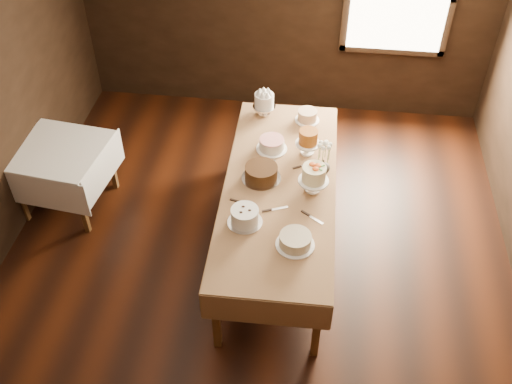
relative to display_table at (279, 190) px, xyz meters
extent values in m
cube|color=black|center=(-0.19, -0.46, -0.75)|extent=(5.00, 6.00, 0.01)
cube|color=beige|center=(-0.19, -0.46, 2.05)|extent=(5.00, 6.00, 0.01)
cube|color=black|center=(-0.19, 2.54, 0.65)|extent=(5.00, 0.02, 2.80)
cube|color=#4E3117|center=(-0.40, -1.23, -0.38)|extent=(0.07, 0.07, 0.74)
cube|color=#4E3117|center=(-0.44, 1.22, -0.38)|extent=(0.07, 0.07, 0.74)
cube|color=#4E3117|center=(0.44, -1.22, -0.38)|extent=(0.07, 0.07, 0.74)
cube|color=#4E3117|center=(0.40, 1.23, -0.38)|extent=(0.07, 0.07, 0.74)
cube|color=#4E3117|center=(0.00, 0.00, 0.03)|extent=(1.00, 2.59, 0.04)
cube|color=#9E724A|center=(0.00, 0.00, 0.06)|extent=(1.06, 2.65, 0.01)
cube|color=#4E3117|center=(-2.68, 0.03, -0.41)|extent=(0.06, 0.06, 0.69)
cube|color=#4E3117|center=(-2.60, 0.73, -0.41)|extent=(0.06, 0.06, 0.69)
cube|color=#4E3117|center=(-1.98, -0.05, -0.41)|extent=(0.06, 0.06, 0.69)
cube|color=#4E3117|center=(-1.90, 0.65, -0.41)|extent=(0.06, 0.06, 0.69)
cube|color=#4E3117|center=(-2.29, 0.34, -0.04)|extent=(0.90, 0.90, 0.04)
cube|color=white|center=(-2.29, 0.34, -0.01)|extent=(0.99, 0.99, 0.01)
cylinder|color=silver|center=(-0.27, 1.12, 0.12)|extent=(0.24, 0.24, 0.12)
cylinder|color=silver|center=(-0.27, 1.12, 0.25)|extent=(0.28, 0.28, 0.14)
cylinder|color=white|center=(0.19, 1.06, 0.07)|extent=(0.26, 0.26, 0.01)
cylinder|color=#D6B58E|center=(0.19, 1.06, 0.13)|extent=(0.22, 0.22, 0.11)
cylinder|color=white|center=(-0.13, 0.53, 0.07)|extent=(0.31, 0.31, 0.01)
cylinder|color=silver|center=(-0.13, 0.53, 0.12)|extent=(0.31, 0.31, 0.10)
cylinder|color=white|center=(0.22, 0.51, 0.13)|extent=(0.25, 0.25, 0.14)
cylinder|color=#A25517|center=(0.22, 0.51, 0.27)|extent=(0.26, 0.26, 0.14)
cylinder|color=silver|center=(-0.18, 0.07, 0.07)|extent=(0.37, 0.37, 0.01)
cylinder|color=#361E0B|center=(-0.18, 0.07, 0.14)|extent=(0.32, 0.32, 0.13)
cylinder|color=white|center=(0.31, -0.03, 0.13)|extent=(0.28, 0.28, 0.13)
cylinder|color=#F6EDB9|center=(0.31, -0.03, 0.27)|extent=(0.27, 0.27, 0.15)
cylinder|color=silver|center=(-0.25, -0.52, 0.07)|extent=(0.31, 0.31, 0.01)
cylinder|color=silver|center=(-0.25, -0.52, 0.14)|extent=(0.34, 0.34, 0.14)
cylinder|color=white|center=(0.20, -0.73, 0.07)|extent=(0.33, 0.33, 0.01)
cylinder|color=beige|center=(0.20, -0.73, 0.12)|extent=(0.37, 0.37, 0.10)
cube|color=silver|center=(0.03, -0.31, 0.06)|extent=(0.23, 0.11, 0.01)
cube|color=silver|center=(0.36, -0.41, 0.06)|extent=(0.21, 0.16, 0.01)
cube|color=silver|center=(-0.09, 0.29, 0.06)|extent=(0.06, 0.24, 0.01)
cube|color=silver|center=(0.25, 0.33, 0.06)|extent=(0.22, 0.14, 0.01)
cube|color=silver|center=(-0.27, -0.29, 0.06)|extent=(0.24, 0.09, 0.01)
imported|color=#2D2823|center=(0.39, 0.24, 0.13)|extent=(0.19, 0.19, 0.15)
camera|label=1|loc=(0.29, -4.02, 3.69)|focal=41.01mm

